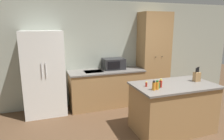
% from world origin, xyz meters
% --- Properties ---
extents(wall_back, '(7.20, 0.06, 2.60)m').
position_xyz_m(wall_back, '(0.00, 2.33, 1.30)').
color(wall_back, '#9EA393').
rests_on(wall_back, ground_plane).
extents(refrigerator, '(0.89, 0.65, 1.89)m').
position_xyz_m(refrigerator, '(-1.93, 1.99, 0.94)').
color(refrigerator, white).
rests_on(refrigerator, ground_plane).
extents(back_counter, '(1.86, 0.67, 0.91)m').
position_xyz_m(back_counter, '(-0.47, 1.99, 0.46)').
color(back_counter, '#9E7547').
rests_on(back_counter, ground_plane).
extents(pantry_cabinet, '(0.79, 0.53, 2.33)m').
position_xyz_m(pantry_cabinet, '(0.88, 2.05, 1.17)').
color(pantry_cabinet, '#9E7547').
rests_on(pantry_cabinet, ground_plane).
extents(kitchen_island, '(1.54, 0.90, 0.93)m').
position_xyz_m(kitchen_island, '(0.36, 0.39, 0.47)').
color(kitchen_island, '#9E7547').
rests_on(kitchen_island, ground_plane).
extents(microwave, '(0.53, 0.40, 0.27)m').
position_xyz_m(microwave, '(-0.25, 2.08, 1.05)').
color(microwave, '#232326').
rests_on(microwave, back_counter).
extents(knife_block, '(0.13, 0.09, 0.29)m').
position_xyz_m(knife_block, '(0.89, 0.42, 1.02)').
color(knife_block, '#9E7547').
rests_on(knife_block, kitchen_island).
extents(spice_bottle_tall_dark, '(0.06, 0.06, 0.13)m').
position_xyz_m(spice_bottle_tall_dark, '(-0.07, 0.28, 0.99)').
color(spice_bottle_tall_dark, '#337033').
rests_on(spice_bottle_tall_dark, kitchen_island).
extents(spice_bottle_short_red, '(0.05, 0.05, 0.15)m').
position_xyz_m(spice_bottle_short_red, '(0.01, 0.31, 1.00)').
color(spice_bottle_short_red, '#B2281E').
rests_on(spice_bottle_short_red, kitchen_island).
extents(spice_bottle_amber_oil, '(0.04, 0.04, 0.09)m').
position_xyz_m(spice_bottle_amber_oil, '(-0.21, 0.43, 0.97)').
color(spice_bottle_amber_oil, '#B2281E').
rests_on(spice_bottle_amber_oil, kitchen_island).
extents(spice_bottle_green_herb, '(0.06, 0.06, 0.16)m').
position_xyz_m(spice_bottle_green_herb, '(-0.12, 0.23, 1.00)').
color(spice_bottle_green_herb, orange).
rests_on(spice_bottle_green_herb, kitchen_island).
extents(spice_bottle_pale_salt, '(0.06, 0.06, 0.16)m').
position_xyz_m(spice_bottle_pale_salt, '(-0.19, 0.21, 1.00)').
color(spice_bottle_pale_salt, orange).
rests_on(spice_bottle_pale_salt, kitchen_island).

